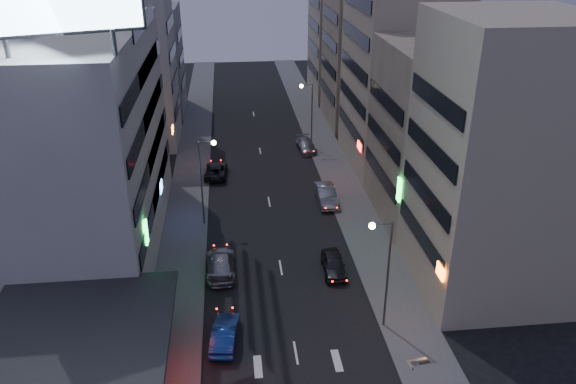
{
  "coord_description": "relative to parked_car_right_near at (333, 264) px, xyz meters",
  "views": [
    {
      "loc": [
        -3.55,
        -23.93,
        24.86
      ],
      "look_at": [
        0.85,
        16.41,
        5.56
      ],
      "focal_mm": 35.0,
      "sensor_mm": 36.0,
      "label": 1
    }
  ],
  "objects": [
    {
      "name": "sidewalk_left",
      "position": [
        -12.08,
        17.06,
        -0.66
      ],
      "size": [
        4.0,
        120.0,
        0.12
      ],
      "primitive_type": "cube",
      "color": "#4C4C4F",
      "rests_on": "ground"
    },
    {
      "name": "sidewalk_right",
      "position": [
        3.92,
        17.06,
        -0.66
      ],
      "size": [
        4.0,
        120.0,
        0.12
      ],
      "primitive_type": "cube",
      "color": "#4C4C4F",
      "rests_on": "ground"
    },
    {
      "name": "food_court",
      "position": [
        -17.98,
        -10.94,
        1.26
      ],
      "size": [
        11.0,
        13.0,
        3.88
      ],
      "color": "tan",
      "rests_on": "ground"
    },
    {
      "name": "white_building",
      "position": [
        -21.08,
        7.06,
        8.28
      ],
      "size": [
        14.0,
        24.0,
        18.0
      ],
      "primitive_type": "cube",
      "color": "#AFAFAA",
      "rests_on": "ground"
    },
    {
      "name": "shophouse_near",
      "position": [
        10.92,
        -2.44,
        9.28
      ],
      "size": [
        10.0,
        11.0,
        20.0
      ],
      "primitive_type": "cube",
      "color": "tan",
      "rests_on": "ground"
    },
    {
      "name": "shophouse_mid",
      "position": [
        11.42,
        9.06,
        7.28
      ],
      "size": [
        11.0,
        12.0,
        16.0
      ],
      "primitive_type": "cube",
      "color": "tan",
      "rests_on": "ground"
    },
    {
      "name": "shophouse_far",
      "position": [
        10.92,
        22.06,
        10.28
      ],
      "size": [
        10.0,
        14.0,
        22.0
      ],
      "primitive_type": "cube",
      "color": "tan",
      "rests_on": "ground"
    },
    {
      "name": "far_left_a",
      "position": [
        -19.58,
        32.06,
        9.28
      ],
      "size": [
        11.0,
        10.0,
        20.0
      ],
      "primitive_type": "cube",
      "color": "#AFAFAA",
      "rests_on": "ground"
    },
    {
      "name": "far_left_b",
      "position": [
        -20.08,
        45.06,
        6.78
      ],
      "size": [
        12.0,
        10.0,
        15.0
      ],
      "primitive_type": "cube",
      "color": "gray",
      "rests_on": "ground"
    },
    {
      "name": "far_right_a",
      "position": [
        11.42,
        37.06,
        8.28
      ],
      "size": [
        11.0,
        12.0,
        18.0
      ],
      "primitive_type": "cube",
      "color": "tan",
      "rests_on": "ground"
    },
    {
      "name": "far_right_b",
      "position": [
        11.92,
        51.06,
        11.28
      ],
      "size": [
        12.0,
        12.0,
        24.0
      ],
      "primitive_type": "cube",
      "color": "tan",
      "rests_on": "ground"
    },
    {
      "name": "street_lamp_right_near",
      "position": [
        1.82,
        -6.94,
        4.64
      ],
      "size": [
        1.6,
        0.44,
        8.02
      ],
      "color": "#595B60",
      "rests_on": "sidewalk_right"
    },
    {
      "name": "street_lamp_left",
      "position": [
        -9.99,
        9.06,
        4.64
      ],
      "size": [
        1.6,
        0.44,
        8.02
      ],
      "color": "#595B60",
      "rests_on": "sidewalk_left"
    },
    {
      "name": "street_lamp_right_far",
      "position": [
        1.82,
        27.06,
        4.64
      ],
      "size": [
        1.6,
        0.44,
        8.02
      ],
      "color": "#595B60",
      "rests_on": "sidewalk_right"
    },
    {
      "name": "parked_car_right_near",
      "position": [
        0.0,
        0.0,
        0.0
      ],
      "size": [
        1.84,
        4.28,
        1.44
      ],
      "primitive_type": "imported",
      "rotation": [
        0.0,
        0.0,
        -0.03
      ],
      "color": "#29282E",
      "rests_on": "ground"
    },
    {
      "name": "parked_car_right_mid",
      "position": [
        1.52,
        12.31,
        0.11
      ],
      "size": [
        1.81,
        5.04,
        1.66
      ],
      "primitive_type": "imported",
      "rotation": [
        0.0,
        0.0,
        0.01
      ],
      "color": "#A2A4AA",
      "rests_on": "ground"
    },
    {
      "name": "parked_car_left",
      "position": [
        -9.36,
        20.03,
        -0.03
      ],
      "size": [
        2.63,
        5.09,
        1.37
      ],
      "primitive_type": "imported",
      "rotation": [
        0.0,
        0.0,
        3.07
      ],
      "color": "#222327",
      "rests_on": "ground"
    },
    {
      "name": "parked_car_right_far",
      "position": [
        1.52,
        26.56,
        -0.03
      ],
      "size": [
        2.28,
        4.87,
        1.38
      ],
      "primitive_type": "imported",
      "rotation": [
        0.0,
        0.0,
        0.08
      ],
      "color": "gray",
      "rests_on": "ground"
    },
    {
      "name": "road_car_blue",
      "position": [
        -8.58,
        -7.44,
        0.0
      ],
      "size": [
        2.08,
        4.55,
        1.45
      ],
      "primitive_type": "imported",
      "rotation": [
        0.0,
        0.0,
        3.01
      ],
      "color": "navy",
      "rests_on": "ground"
    },
    {
      "name": "road_car_silver",
      "position": [
        -8.87,
        0.96,
        0.07
      ],
      "size": [
        2.29,
        5.46,
        1.58
      ],
      "primitive_type": "imported",
      "rotation": [
        0.0,
        0.0,
        3.16
      ],
      "color": "#92939A",
      "rests_on": "ground"
    },
    {
      "name": "scooter_black_b",
      "position": [
        3.25,
        -13.04,
        0.03
      ],
      "size": [
        0.76,
        2.09,
        1.26
      ],
      "primitive_type": null,
      "rotation": [
        0.0,
        0.0,
        1.53
      ],
      "color": "black",
      "rests_on": "sidewalk_right"
    },
    {
      "name": "scooter_silver_b",
      "position": [
        4.08,
        -10.35,
        0.02
      ],
      "size": [
        0.98,
        2.12,
        1.25
      ],
      "primitive_type": null,
      "rotation": [
        0.0,
        0.0,
        1.72
      ],
      "color": "#B1B2B9",
      "rests_on": "sidewalk_right"
    }
  ]
}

